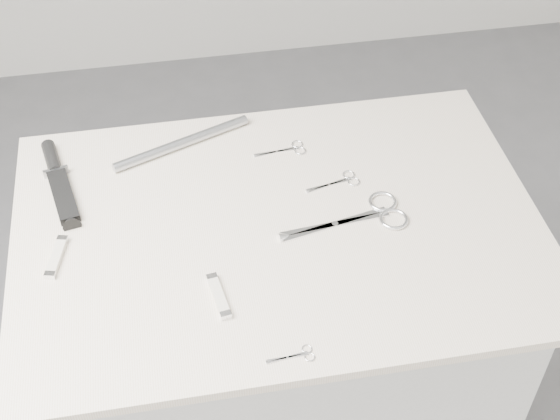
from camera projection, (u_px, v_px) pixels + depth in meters
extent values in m
cube|color=silver|center=(279.00, 366.00, 1.81)|extent=(0.90, 0.60, 0.90)
cube|color=beige|center=(278.00, 227.00, 1.49)|extent=(1.00, 0.70, 0.02)
cube|color=silver|center=(335.00, 224.00, 1.47)|extent=(0.22, 0.07, 0.00)
cylinder|color=silver|center=(335.00, 224.00, 1.47)|extent=(0.01, 0.01, 0.01)
torus|color=silver|center=(383.00, 202.00, 1.52)|extent=(0.06, 0.06, 0.01)
torus|color=silver|center=(394.00, 219.00, 1.48)|extent=(0.06, 0.06, 0.01)
cube|color=silver|center=(329.00, 185.00, 1.55)|extent=(0.10, 0.04, 0.00)
cylinder|color=silver|center=(329.00, 185.00, 1.55)|extent=(0.01, 0.01, 0.00)
torus|color=silver|center=(349.00, 175.00, 1.57)|extent=(0.03, 0.03, 0.00)
torus|color=silver|center=(354.00, 182.00, 1.56)|extent=(0.03, 0.03, 0.00)
cube|color=silver|center=(277.00, 152.00, 1.63)|extent=(0.10, 0.02, 0.00)
cylinder|color=silver|center=(277.00, 152.00, 1.63)|extent=(0.01, 0.01, 0.00)
torus|color=silver|center=(297.00, 144.00, 1.64)|extent=(0.02, 0.02, 0.00)
torus|color=silver|center=(300.00, 151.00, 1.63)|extent=(0.02, 0.02, 0.00)
cube|color=silver|center=(287.00, 358.00, 1.26)|extent=(0.07, 0.02, 0.00)
cylinder|color=silver|center=(287.00, 357.00, 1.26)|extent=(0.00, 0.00, 0.00)
torus|color=silver|center=(307.00, 349.00, 1.27)|extent=(0.02, 0.02, 0.00)
torus|color=silver|center=(310.00, 357.00, 1.26)|extent=(0.02, 0.02, 0.00)
cube|color=black|center=(63.00, 195.00, 1.52)|extent=(0.07, 0.16, 0.02)
cube|color=#999CA2|center=(56.00, 171.00, 1.57)|extent=(0.06, 0.02, 0.02)
cylinder|color=black|center=(52.00, 158.00, 1.60)|extent=(0.05, 0.10, 0.03)
cube|color=beige|center=(219.00, 296.00, 1.34)|extent=(0.03, 0.10, 0.01)
cube|color=silver|center=(212.00, 277.00, 1.37)|extent=(0.02, 0.01, 0.01)
cube|color=silver|center=(226.00, 315.00, 1.31)|extent=(0.02, 0.01, 0.01)
cube|color=beige|center=(56.00, 257.00, 1.41)|extent=(0.04, 0.10, 0.01)
cube|color=silver|center=(63.00, 239.00, 1.44)|extent=(0.02, 0.02, 0.01)
cube|color=silver|center=(50.00, 275.00, 1.38)|extent=(0.02, 0.02, 0.01)
cylinder|color=#999CA2|center=(182.00, 143.00, 1.63)|extent=(0.29, 0.13, 0.02)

